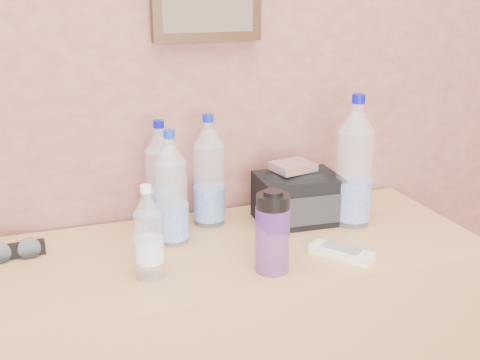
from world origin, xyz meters
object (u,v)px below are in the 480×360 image
(toiletry_bag, at_px, (297,195))
(pet_small, at_px, (148,238))
(pet_large_c, at_px, (161,181))
(ac_remote, at_px, (341,253))
(pet_large_d, at_px, (354,168))
(pet_large_b, at_px, (209,176))
(nalgene_bottle, at_px, (273,232))
(pet_large_a, at_px, (171,194))
(foil_packet, at_px, (293,166))
(sunglasses, at_px, (14,251))

(toiletry_bag, bearing_deg, pet_small, -153.26)
(pet_large_c, height_order, toiletry_bag, pet_large_c)
(pet_large_c, xyz_separation_m, ac_remote, (0.37, -0.34, -0.12))
(toiletry_bag, bearing_deg, pet_large_d, -23.09)
(pet_large_b, relative_size, toiletry_bag, 1.39)
(pet_large_b, bearing_deg, pet_large_d, -19.57)
(pet_large_d, xyz_separation_m, toiletry_bag, (-0.14, 0.07, -0.09))
(pet_large_b, height_order, nalgene_bottle, pet_large_b)
(pet_large_b, bearing_deg, ac_remote, -52.68)
(pet_large_a, xyz_separation_m, pet_large_c, (-0.00, 0.11, 0.00))
(pet_large_a, bearing_deg, ac_remote, -31.77)
(toiletry_bag, bearing_deg, ac_remote, -85.77)
(pet_small, bearing_deg, foil_packet, 24.02)
(foil_packet, bearing_deg, toiletry_bag, 12.95)
(pet_large_b, height_order, ac_remote, pet_large_b)
(pet_large_b, relative_size, pet_large_d, 0.85)
(sunglasses, xyz_separation_m, ac_remote, (0.76, -0.26, -0.01))
(pet_large_b, xyz_separation_m, foil_packet, (0.22, -0.07, 0.03))
(nalgene_bottle, relative_size, toiletry_bag, 0.88)
(pet_large_a, xyz_separation_m, pet_large_d, (0.50, -0.04, 0.03))
(nalgene_bottle, bearing_deg, pet_large_c, 118.23)
(nalgene_bottle, height_order, sunglasses, nalgene_bottle)
(sunglasses, bearing_deg, toiletry_bag, -5.14)
(toiletry_bag, xyz_separation_m, foil_packet, (-0.02, -0.00, 0.09))
(sunglasses, distance_m, foil_packet, 0.75)
(pet_large_c, distance_m, sunglasses, 0.41)
(pet_large_b, xyz_separation_m, toiletry_bag, (0.24, -0.07, -0.06))
(pet_large_b, distance_m, sunglasses, 0.54)
(ac_remote, relative_size, foil_packet, 1.48)
(pet_large_a, relative_size, pet_large_d, 0.82)
(pet_small, distance_m, foil_packet, 0.49)
(pet_large_c, xyz_separation_m, nalgene_bottle, (0.19, -0.35, -0.04))
(pet_large_c, height_order, pet_large_d, pet_large_d)
(pet_large_d, height_order, sunglasses, pet_large_d)
(pet_large_d, distance_m, ac_remote, 0.27)
(pet_small, relative_size, foil_packet, 2.10)
(nalgene_bottle, xyz_separation_m, sunglasses, (-0.57, 0.27, -0.08))
(pet_large_a, xyz_separation_m, toiletry_bag, (0.37, 0.02, -0.06))
(pet_large_b, bearing_deg, sunglasses, -173.56)
(pet_large_c, bearing_deg, ac_remote, -41.90)
(pet_large_a, distance_m, pet_large_d, 0.51)
(pet_large_a, height_order, toiletry_bag, pet_large_a)
(pet_large_c, height_order, foil_packet, pet_large_c)
(pet_large_c, xyz_separation_m, pet_large_d, (0.51, -0.15, 0.03))
(pet_large_c, distance_m, foil_packet, 0.36)
(pet_large_d, distance_m, sunglasses, 0.91)
(toiletry_bag, distance_m, foil_packet, 0.09)
(pet_large_a, bearing_deg, pet_small, -118.39)
(pet_large_a, bearing_deg, pet_large_c, 91.84)
(sunglasses, distance_m, toiletry_bag, 0.76)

